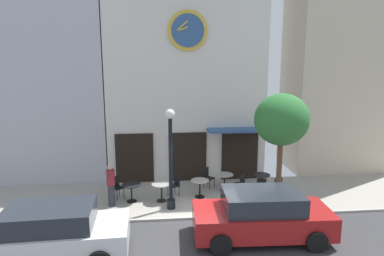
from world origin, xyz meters
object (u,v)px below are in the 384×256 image
Objects in this scene: cafe_chair_by_entrance at (277,185)px; pedestrian_maroon at (111,184)px; cafe_table_center at (261,179)px; cafe_table_near_door at (200,185)px; cafe_chair_left_end at (175,183)px; cafe_chair_curbside at (207,176)px; street_tree at (282,120)px; cafe_chair_under_awning at (261,186)px; cafe_table_center_right at (131,189)px; cafe_table_near_curb at (224,179)px; cafe_chair_right_end at (117,185)px; cafe_chair_outer at (240,183)px; cafe_table_center_left at (161,188)px; street_lamp at (171,159)px; parked_car_white at (51,233)px; parked_car_red at (262,215)px.

cafe_chair_by_entrance is 6.66m from pedestrian_maroon.
cafe_table_near_door is at bearing -171.19° from cafe_table_center.
cafe_chair_left_end and cafe_chair_curbside have the same top height.
street_tree is 4.88× the size of cafe_chair_under_awning.
cafe_table_center_right is 5.54m from cafe_table_center.
cafe_chair_left_end is (-1.00, 0.29, -0.01)m from cafe_table_near_door.
cafe_chair_curbside is at bearing 147.03° from cafe_table_near_curb.
cafe_chair_right_end is 1.00× the size of cafe_chair_outer.
cafe_chair_curbside is at bearing 151.87° from cafe_chair_by_entrance.
cafe_table_center_right is at bearing -164.79° from cafe_chair_left_end.
cafe_table_center is at bearing 8.95° from cafe_table_center_left.
cafe_chair_under_awning is (3.49, -0.68, 0.00)m from cafe_chair_left_end.
cafe_chair_outer is (2.94, 1.05, -1.42)m from street_lamp.
cafe_table_near_curb is 0.17× the size of parked_car_white.
cafe_chair_under_awning reaches higher than cafe_table_near_door.
pedestrian_maroon is at bearing -173.78° from cafe_chair_outer.
cafe_chair_under_awning is 1.00× the size of cafe_chair_curbside.
pedestrian_maroon reaches higher than cafe_table_center_right.
cafe_chair_left_end is 0.21× the size of parked_car_red.
cafe_chair_under_awning is at bearing 26.63° from parked_car_white.
pedestrian_maroon reaches higher than parked_car_white.
cafe_table_center_left is 0.18× the size of parked_car_red.
cafe_chair_curbside is at bearing 136.47° from street_tree.
pedestrian_maroon is (-3.52, -0.49, 0.32)m from cafe_table_near_door.
cafe_table_center is 0.88m from cafe_chair_by_entrance.
cafe_table_center_left is at bearing -147.11° from cafe_chair_curbside.
cafe_chair_outer is 7.61m from parked_car_white.
cafe_table_near_curb is at bearing 95.74° from parked_car_red.
cafe_table_center is 0.83× the size of cafe_chair_curbside.
parked_car_red is (-0.16, -3.52, 0.23)m from cafe_chair_outer.
cafe_chair_under_awning is (4.06, -0.13, -0.02)m from cafe_table_center_left.
cafe_table_center_left is (-4.45, 0.96, -2.85)m from street_tree.
cafe_chair_left_end is (-3.88, 1.51, -2.87)m from street_tree.
street_lamp is at bearing -141.50° from cafe_table_near_door.
cafe_table_center_left is (1.20, -0.07, 0.02)m from cafe_table_center_right.
cafe_chair_outer is at bearing 87.42° from parked_car_red.
street_lamp is at bearing -29.54° from cafe_chair_right_end.
street_tree is 4.24m from cafe_table_near_door.
cafe_table_near_curb is 4.57m from cafe_chair_right_end.
cafe_table_near_door is at bearing 3.86° from cafe_table_center_right.
cafe_chair_left_end is at bearing 49.13° from parked_car_white.
parked_car_red is (1.56, -3.44, 0.22)m from cafe_table_near_door.
cafe_table_near_door is 3.42m from cafe_chair_right_end.
parked_car_red is at bearing -120.71° from street_tree.
cafe_chair_curbside is 4.29m from pedestrian_maroon.
street_tree is 3.01m from cafe_chair_under_awning.
cafe_chair_under_awning is 2.48m from cafe_chair_curbside.
cafe_table_center_right is 4.00m from cafe_table_near_curb.
cafe_table_center_right is 0.85× the size of cafe_chair_curbside.
parked_car_white is at bearing -130.01° from cafe_table_center_left.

